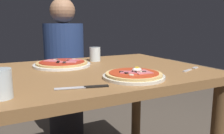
# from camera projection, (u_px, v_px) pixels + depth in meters

# --- Properties ---
(dining_table) EXTENTS (1.17, 0.85, 0.75)m
(dining_table) POSITION_uv_depth(u_px,v_px,m) (91.00, 92.00, 1.19)
(dining_table) COLOR olive
(dining_table) RESTS_ON ground
(pizza_foreground) EXTENTS (0.27, 0.27, 0.05)m
(pizza_foreground) POSITION_uv_depth(u_px,v_px,m) (134.00, 75.00, 0.99)
(pizza_foreground) COLOR silver
(pizza_foreground) RESTS_ON dining_table
(pizza_across_left) EXTENTS (0.31, 0.31, 0.03)m
(pizza_across_left) POSITION_uv_depth(u_px,v_px,m) (62.00, 64.00, 1.27)
(pizza_across_left) COLOR white
(pizza_across_left) RESTS_ON dining_table
(water_glass_near) EXTENTS (0.07, 0.07, 0.09)m
(water_glass_near) POSITION_uv_depth(u_px,v_px,m) (1.00, 86.00, 0.71)
(water_glass_near) COLOR silver
(water_glass_near) RESTS_ON dining_table
(water_glass_far) EXTENTS (0.07, 0.07, 0.09)m
(water_glass_far) POSITION_uv_depth(u_px,v_px,m) (95.00, 55.00, 1.44)
(water_glass_far) COLOR silver
(water_glass_far) RESTS_ON dining_table
(fork) EXTENTS (0.15, 0.07, 0.00)m
(fork) POSITION_uv_depth(u_px,v_px,m) (190.00, 70.00, 1.16)
(fork) COLOR silver
(fork) RESTS_ON dining_table
(knife) EXTENTS (0.19, 0.07, 0.01)m
(knife) POSITION_uv_depth(u_px,v_px,m) (86.00, 87.00, 0.84)
(knife) COLOR silver
(knife) RESTS_ON dining_table
(diner_person) EXTENTS (0.32, 0.32, 1.18)m
(diner_person) POSITION_uv_depth(u_px,v_px,m) (65.00, 74.00, 1.93)
(diner_person) COLOR black
(diner_person) RESTS_ON ground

